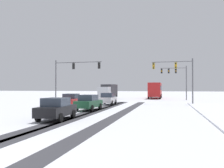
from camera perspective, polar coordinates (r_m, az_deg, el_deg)
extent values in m
cube|color=#38383D|center=(22.80, 2.43, -6.80)|extent=(1.10, 34.44, 0.01)
cube|color=#38383D|center=(23.44, -4.11, -6.63)|extent=(1.02, 34.44, 0.01)
cube|color=#38383D|center=(23.65, -5.73, -6.58)|extent=(1.15, 34.44, 0.01)
cylinder|color=#56565B|center=(36.12, 18.37, 0.60)|extent=(0.18, 0.18, 6.50)
cylinder|color=#56565B|center=(36.29, 13.79, 5.08)|extent=(5.74, 0.42, 0.12)
cube|color=#B79319|center=(36.23, 14.71, 4.22)|extent=(0.33, 0.26, 0.90)
sphere|color=black|center=(36.09, 14.70, 4.72)|extent=(0.20, 0.20, 0.20)
sphere|color=orange|center=(36.07, 14.70, 4.24)|extent=(0.20, 0.20, 0.20)
sphere|color=black|center=(36.04, 14.70, 3.77)|extent=(0.20, 0.20, 0.20)
cube|color=#B79319|center=(36.43, 9.72, 4.18)|extent=(0.33, 0.26, 0.90)
sphere|color=black|center=(36.30, 9.69, 4.67)|extent=(0.20, 0.20, 0.20)
sphere|color=orange|center=(36.27, 9.69, 4.20)|extent=(0.20, 0.20, 0.20)
sphere|color=black|center=(36.25, 9.69, 3.73)|extent=(0.20, 0.20, 0.20)
cylinder|color=#56565B|center=(37.78, -13.02, 0.52)|extent=(0.18, 0.18, 6.50)
cylinder|color=#56565B|center=(36.43, -7.94, 5.04)|extent=(7.23, 0.31, 0.12)
cube|color=black|center=(36.66, -8.99, 4.15)|extent=(0.33, 0.25, 0.90)
sphere|color=black|center=(36.83, -8.89, 4.59)|extent=(0.20, 0.20, 0.20)
sphere|color=orange|center=(36.81, -8.89, 4.13)|extent=(0.20, 0.20, 0.20)
sphere|color=black|center=(36.78, -8.89, 3.66)|extent=(0.20, 0.20, 0.20)
cube|color=black|center=(35.27, -3.03, 4.33)|extent=(0.33, 0.25, 0.90)
sphere|color=black|center=(35.45, -2.96, 4.79)|extent=(0.20, 0.20, 0.20)
sphere|color=orange|center=(35.42, -2.96, 4.31)|extent=(0.20, 0.20, 0.20)
sphere|color=black|center=(35.40, -2.96, 3.83)|extent=(0.20, 0.20, 0.20)
cylinder|color=#56565B|center=(48.08, 17.02, 0.24)|extent=(0.18, 0.18, 6.50)
cylinder|color=#56565B|center=(48.04, 14.14, 3.64)|extent=(4.82, 0.24, 0.12)
cube|color=black|center=(48.03, 14.72, 2.98)|extent=(0.33, 0.25, 0.90)
sphere|color=black|center=(47.89, 14.73, 3.35)|extent=(0.20, 0.20, 0.20)
sphere|color=orange|center=(47.87, 14.73, 2.99)|extent=(0.20, 0.20, 0.20)
sphere|color=black|center=(47.85, 14.73, 2.64)|extent=(0.20, 0.20, 0.20)
cube|color=black|center=(47.98, 13.14, 2.98)|extent=(0.33, 0.25, 0.90)
sphere|color=black|center=(47.84, 13.14, 3.35)|extent=(0.20, 0.20, 0.20)
sphere|color=orange|center=(47.82, 13.14, 2.99)|extent=(0.20, 0.20, 0.20)
sphere|color=black|center=(47.80, 13.14, 2.63)|extent=(0.20, 0.20, 0.20)
cube|color=black|center=(47.96, 11.55, 2.98)|extent=(0.33, 0.25, 0.90)
sphere|color=black|center=(47.82, 11.55, 3.35)|extent=(0.20, 0.20, 0.20)
sphere|color=orange|center=(47.80, 11.55, 2.99)|extent=(0.20, 0.20, 0.20)
sphere|color=black|center=(47.78, 11.55, 2.63)|extent=(0.20, 0.20, 0.20)
cube|color=silver|center=(34.14, -0.94, -3.70)|extent=(1.76, 4.13, 0.70)
cube|color=#2D3847|center=(33.97, -0.99, -2.61)|extent=(1.59, 1.92, 0.60)
cylinder|color=black|center=(35.58, -1.74, -4.14)|extent=(0.23, 0.64, 0.64)
cylinder|color=black|center=(35.23, 0.81, -4.18)|extent=(0.23, 0.64, 0.64)
cylinder|color=black|center=(33.12, -2.80, -4.39)|extent=(0.23, 0.64, 0.64)
cylinder|color=black|center=(32.74, -0.06, -4.43)|extent=(0.23, 0.64, 0.64)
cube|color=red|center=(30.50, -9.45, -4.02)|extent=(1.87, 4.17, 0.70)
cube|color=#2D3847|center=(30.33, -9.54, -2.81)|extent=(1.64, 1.96, 0.60)
cylinder|color=black|center=(31.99, -10.03, -4.50)|extent=(0.25, 0.65, 0.64)
cylinder|color=black|center=(31.46, -7.27, -4.57)|extent=(0.25, 0.65, 0.64)
cylinder|color=black|center=(29.63, -11.76, -4.79)|extent=(0.25, 0.65, 0.64)
cylinder|color=black|center=(29.06, -8.80, -4.88)|extent=(0.25, 0.65, 0.64)
cube|color=#194C2D|center=(25.70, -5.46, -4.63)|extent=(1.92, 4.19, 0.70)
cube|color=#2D3847|center=(25.52, -5.58, -3.19)|extent=(1.66, 1.98, 0.60)
cylinder|color=black|center=(27.20, -6.06, -5.16)|extent=(0.25, 0.65, 0.64)
cylinder|color=black|center=(26.63, -2.83, -5.25)|extent=(0.25, 0.65, 0.64)
cylinder|color=black|center=(24.87, -8.28, -5.56)|extent=(0.25, 0.65, 0.64)
cylinder|color=black|center=(24.25, -4.79, -5.69)|extent=(0.25, 0.65, 0.64)
cube|color=black|center=(18.46, -12.82, -6.10)|extent=(1.85, 4.16, 0.70)
cube|color=#2D3847|center=(18.28, -13.00, -4.11)|extent=(1.63, 1.96, 0.60)
cylinder|color=black|center=(19.98, -13.49, -6.71)|extent=(0.24, 0.65, 0.64)
cylinder|color=black|center=(19.37, -9.10, -6.90)|extent=(0.24, 0.65, 0.64)
cylinder|color=black|center=(17.71, -16.91, -7.45)|extent=(0.24, 0.65, 0.64)
cylinder|color=black|center=(17.02, -12.05, -7.74)|extent=(0.24, 0.65, 0.64)
cube|color=#B21E1E|center=(54.51, 10.10, -1.29)|extent=(2.51, 11.00, 2.90)
cube|color=#283342|center=(54.51, 10.10, -0.92)|extent=(2.55, 10.12, 0.90)
cylinder|color=black|center=(50.65, 11.23, -2.96)|extent=(0.30, 0.96, 0.96)
cylinder|color=black|center=(50.77, 8.55, -2.97)|extent=(0.30, 0.96, 0.96)
cylinder|color=black|center=(57.79, 11.44, -2.70)|extent=(0.30, 0.96, 0.96)
cylinder|color=black|center=(57.90, 9.09, -2.70)|extent=(0.30, 0.96, 0.96)
cube|color=#B7BABF|center=(47.29, -1.83, -1.93)|extent=(2.19, 2.28, 2.10)
cube|color=#333338|center=(50.83, -0.60, -1.57)|extent=(2.41, 5.28, 2.60)
cylinder|color=black|center=(47.45, -0.51, -3.20)|extent=(0.31, 0.85, 0.84)
cylinder|color=black|center=(48.04, -2.83, -3.17)|extent=(0.31, 0.85, 0.84)
cylinder|color=black|center=(51.98, 0.90, -2.99)|extent=(0.31, 0.85, 0.84)
cylinder|color=black|center=(52.52, -1.24, -2.97)|extent=(0.31, 0.85, 0.84)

